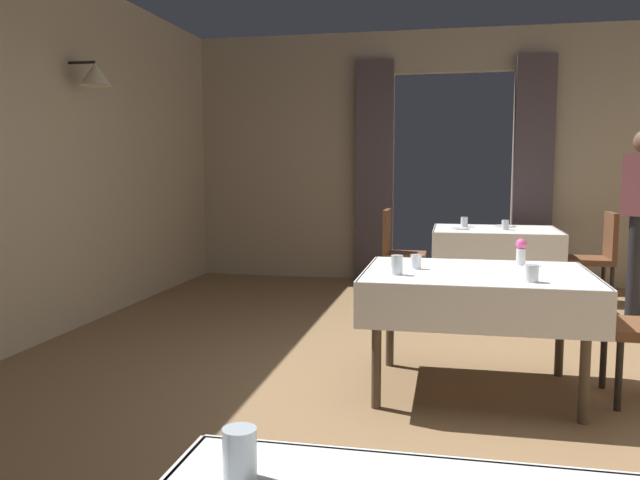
{
  "coord_description": "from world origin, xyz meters",
  "views": [
    {
      "loc": [
        0.01,
        -3.74,
        1.37
      ],
      "look_at": [
        -0.79,
        0.18,
        0.93
      ],
      "focal_mm": 36.09,
      "sensor_mm": 36.0,
      "label": 1
    }
  ],
  "objects_px": {
    "dining_table_far": "(495,238)",
    "glass_mid_c": "(416,262)",
    "chair_far_left": "(397,248)",
    "glass_near_b": "(240,454)",
    "flower_vase_mid": "(521,251)",
    "plate_far_d": "(504,226)",
    "chair_far_right": "(597,253)",
    "glass_far_a": "(505,225)",
    "plate_far_b": "(460,229)",
    "glass_mid_b": "(397,265)",
    "dining_table_mid": "(476,286)",
    "glass_mid_d": "(531,273)",
    "glass_far_c": "(464,222)"
  },
  "relations": [
    {
      "from": "dining_table_mid",
      "to": "dining_table_far",
      "type": "relative_size",
      "value": 1.07
    },
    {
      "from": "chair_far_right",
      "to": "glass_near_b",
      "type": "height_order",
      "value": "chair_far_right"
    },
    {
      "from": "chair_far_right",
      "to": "glass_near_b",
      "type": "relative_size",
      "value": 8.73
    },
    {
      "from": "chair_far_left",
      "to": "glass_far_a",
      "type": "bearing_deg",
      "value": -8.81
    },
    {
      "from": "glass_mid_c",
      "to": "glass_far_a",
      "type": "bearing_deg",
      "value": 74.88
    },
    {
      "from": "plate_far_b",
      "to": "glass_mid_b",
      "type": "bearing_deg",
      "value": -97.5
    },
    {
      "from": "glass_far_a",
      "to": "glass_mid_d",
      "type": "bearing_deg",
      "value": -91.85
    },
    {
      "from": "glass_mid_c",
      "to": "plate_far_d",
      "type": "height_order",
      "value": "glass_mid_c"
    },
    {
      "from": "glass_near_b",
      "to": "glass_far_a",
      "type": "bearing_deg",
      "value": 80.43
    },
    {
      "from": "dining_table_far",
      "to": "plate_far_d",
      "type": "relative_size",
      "value": 5.28
    },
    {
      "from": "chair_far_right",
      "to": "flower_vase_mid",
      "type": "distance_m",
      "value": 2.85
    },
    {
      "from": "chair_far_right",
      "to": "plate_far_d",
      "type": "xyz_separation_m",
      "value": [
        -0.91,
        0.21,
        0.24
      ]
    },
    {
      "from": "glass_far_c",
      "to": "glass_mid_b",
      "type": "bearing_deg",
      "value": -97.69
    },
    {
      "from": "dining_table_mid",
      "to": "glass_far_a",
      "type": "distance_m",
      "value": 2.81
    },
    {
      "from": "glass_near_b",
      "to": "glass_far_c",
      "type": "height_order",
      "value": "same"
    },
    {
      "from": "dining_table_far",
      "to": "chair_far_left",
      "type": "relative_size",
      "value": 1.36
    },
    {
      "from": "glass_mid_c",
      "to": "glass_mid_d",
      "type": "xyz_separation_m",
      "value": [
        0.65,
        -0.34,
        0.0
      ]
    },
    {
      "from": "glass_near_b",
      "to": "flower_vase_mid",
      "type": "xyz_separation_m",
      "value": [
        0.85,
        3.12,
        0.04
      ]
    },
    {
      "from": "dining_table_mid",
      "to": "glass_far_c",
      "type": "height_order",
      "value": "glass_far_c"
    },
    {
      "from": "plate_far_b",
      "to": "plate_far_d",
      "type": "distance_m",
      "value": 0.62
    },
    {
      "from": "glass_mid_b",
      "to": "plate_far_b",
      "type": "height_order",
      "value": "glass_mid_b"
    },
    {
      "from": "glass_mid_b",
      "to": "plate_far_d",
      "type": "height_order",
      "value": "glass_mid_b"
    },
    {
      "from": "dining_table_far",
      "to": "glass_far_c",
      "type": "xyz_separation_m",
      "value": [
        -0.32,
        0.17,
        0.15
      ]
    },
    {
      "from": "glass_mid_c",
      "to": "plate_far_b",
      "type": "bearing_deg",
      "value": 83.84
    },
    {
      "from": "chair_far_left",
      "to": "plate_far_b",
      "type": "xyz_separation_m",
      "value": [
        0.65,
        -0.2,
        0.24
      ]
    },
    {
      "from": "plate_far_b",
      "to": "dining_table_mid",
      "type": "bearing_deg",
      "value": -88.48
    },
    {
      "from": "chair_far_right",
      "to": "glass_mid_d",
      "type": "height_order",
      "value": "chair_far_right"
    },
    {
      "from": "flower_vase_mid",
      "to": "plate_far_d",
      "type": "distance_m",
      "value": 2.85
    },
    {
      "from": "flower_vase_mid",
      "to": "glass_mid_d",
      "type": "height_order",
      "value": "flower_vase_mid"
    },
    {
      "from": "dining_table_far",
      "to": "glass_mid_d",
      "type": "xyz_separation_m",
      "value": [
        -0.01,
        -3.2,
        0.15
      ]
    },
    {
      "from": "glass_mid_c",
      "to": "glass_mid_b",
      "type": "bearing_deg",
      "value": -111.67
    },
    {
      "from": "dining_table_far",
      "to": "glass_mid_c",
      "type": "xyz_separation_m",
      "value": [
        -0.66,
        -2.86,
        0.14
      ]
    },
    {
      "from": "plate_far_d",
      "to": "chair_far_right",
      "type": "bearing_deg",
      "value": -13.08
    },
    {
      "from": "glass_near_b",
      "to": "glass_mid_b",
      "type": "xyz_separation_m",
      "value": [
        0.1,
        2.58,
        0.0
      ]
    },
    {
      "from": "flower_vase_mid",
      "to": "plate_far_d",
      "type": "relative_size",
      "value": 0.72
    },
    {
      "from": "chair_far_left",
      "to": "glass_near_b",
      "type": "xyz_separation_m",
      "value": [
        0.16,
        -5.76,
        0.29
      ]
    },
    {
      "from": "glass_far_a",
      "to": "plate_far_d",
      "type": "distance_m",
      "value": 0.38
    },
    {
      "from": "glass_mid_b",
      "to": "glass_mid_c",
      "type": "distance_m",
      "value": 0.26
    },
    {
      "from": "dining_table_mid",
      "to": "glass_mid_d",
      "type": "distance_m",
      "value": 0.45
    },
    {
      "from": "chair_far_right",
      "to": "glass_mid_b",
      "type": "xyz_separation_m",
      "value": [
        -1.77,
        -3.18,
        0.29
      ]
    },
    {
      "from": "chair_far_left",
      "to": "plate_far_d",
      "type": "relative_size",
      "value": 3.88
    },
    {
      "from": "plate_far_b",
      "to": "plate_far_d",
      "type": "height_order",
      "value": "same"
    },
    {
      "from": "dining_table_far",
      "to": "glass_mid_c",
      "type": "height_order",
      "value": "glass_mid_c"
    },
    {
      "from": "chair_far_left",
      "to": "glass_far_a",
      "type": "height_order",
      "value": "chair_far_left"
    },
    {
      "from": "glass_mid_b",
      "to": "glass_mid_c",
      "type": "bearing_deg",
      "value": 68.33
    },
    {
      "from": "dining_table_far",
      "to": "dining_table_mid",
      "type": "bearing_deg",
      "value": -95.79
    },
    {
      "from": "chair_far_right",
      "to": "glass_far_a",
      "type": "relative_size",
      "value": 9.22
    },
    {
      "from": "dining_table_mid",
      "to": "flower_vase_mid",
      "type": "xyz_separation_m",
      "value": [
        0.29,
        0.32,
        0.18
      ]
    },
    {
      "from": "dining_table_far",
      "to": "glass_far_c",
      "type": "relative_size",
      "value": 11.96
    },
    {
      "from": "glass_mid_b",
      "to": "glass_far_a",
      "type": "bearing_deg",
      "value": 74.33
    }
  ]
}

